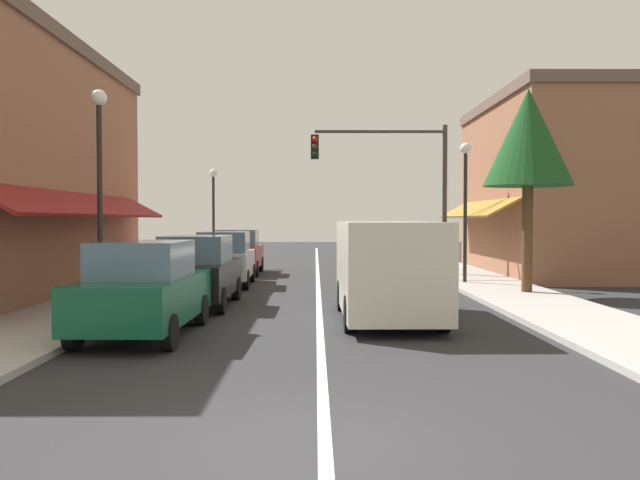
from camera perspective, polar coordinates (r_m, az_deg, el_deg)
name	(u,v)px	position (r m, az deg, el deg)	size (l,w,h in m)	color
ground_plane	(318,279)	(24.38, -0.19, -3.34)	(80.00, 80.00, 0.00)	#28282B
sidewalk_left	(167,277)	(24.97, -12.93, -3.12)	(2.60, 56.00, 0.12)	#A39E99
sidewalk_right	(468,277)	(25.01, 12.54, -3.11)	(2.60, 56.00, 0.12)	#A39E99
lane_center_stripe	(318,279)	(24.38, -0.19, -3.33)	(0.14, 52.00, 0.01)	silver
storefront_right_block	(553,186)	(27.93, 19.26, 4.34)	(6.28, 10.20, 6.94)	#8E5B42
parked_car_nearest_left	(144,289)	(12.75, -14.83, -4.10)	(1.86, 4.14, 1.77)	#0F4C33
parked_car_second_left	(197,271)	(16.87, -10.46, -2.65)	(1.82, 4.12, 1.77)	black
parked_car_third_left	(225,259)	(22.03, -8.16, -1.61)	(1.87, 4.14, 1.77)	#B7BABF
parked_car_far_left	(238,252)	(26.66, -7.00, -1.02)	(1.82, 4.12, 1.77)	maroon
van_in_lane	(387,267)	(14.41, 5.74, -2.31)	(2.04, 5.20, 2.12)	beige
traffic_signal_mast_arm	(398,173)	(25.38, 6.70, 5.71)	(5.15, 0.50, 5.73)	#333333
street_lamp_left_near	(100,165)	(15.84, -18.32, 6.10)	(0.36, 0.36, 5.08)	black
street_lamp_right_mid	(465,189)	(22.31, 12.31, 4.26)	(0.36, 0.36, 4.67)	black
street_lamp_left_far	(213,200)	(31.29, -9.10, 3.37)	(0.36, 0.36, 4.50)	black
tree_right_near	(528,139)	(19.86, 17.36, 8.25)	(2.50, 2.50, 5.86)	#4C331E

